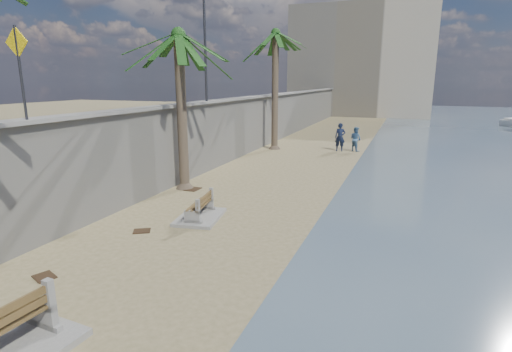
% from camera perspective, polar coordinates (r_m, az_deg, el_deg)
% --- Properties ---
extents(ground_plane, '(140.00, 140.00, 0.00)m').
position_cam_1_polar(ground_plane, '(9.14, -13.50, -17.47)').
color(ground_plane, '#93835A').
extents(seawall, '(0.45, 70.00, 3.50)m').
position_cam_1_polar(seawall, '(28.28, 0.52, 7.67)').
color(seawall, gray).
rests_on(seawall, ground_plane).
extents(wall_cap, '(0.80, 70.00, 0.12)m').
position_cam_1_polar(wall_cap, '(28.15, 0.53, 11.32)').
color(wall_cap, gray).
rests_on(wall_cap, seawall).
extents(end_building, '(18.00, 12.00, 14.00)m').
position_cam_1_polar(end_building, '(58.79, 15.01, 15.41)').
color(end_building, '#B7AA93').
rests_on(end_building, ground_plane).
extents(bench_far, '(1.67, 2.19, 0.83)m').
position_cam_1_polar(bench_far, '(13.85, -8.06, -4.62)').
color(bench_far, gray).
rests_on(bench_far, ground_plane).
extents(palm_mid, '(5.00, 5.00, 7.34)m').
position_cam_1_polar(palm_mid, '(17.37, -11.02, 18.97)').
color(palm_mid, brown).
rests_on(palm_mid, ground_plane).
extents(palm_back, '(5.00, 5.00, 8.52)m').
position_cam_1_polar(palm_back, '(27.47, 2.83, 19.50)').
color(palm_back, brown).
rests_on(palm_back, ground_plane).
extents(pedestrian_sign, '(0.78, 0.07, 2.40)m').
position_cam_1_polar(pedestrian_sign, '(12.43, -30.76, 14.05)').
color(pedestrian_sign, '#2D2D33').
rests_on(pedestrian_sign, wall_cap).
extents(streetlight, '(0.28, 0.28, 5.12)m').
position_cam_1_polar(streetlight, '(20.87, -7.31, 18.94)').
color(streetlight, '#2D2D33').
rests_on(streetlight, wall_cap).
extents(person_a, '(0.81, 0.57, 2.15)m').
position_cam_1_polar(person_a, '(27.30, 11.94, 5.74)').
color(person_a, '#121A33').
rests_on(person_a, ground_plane).
extents(person_b, '(1.10, 1.05, 1.80)m').
position_cam_1_polar(person_b, '(27.51, 14.05, 5.32)').
color(person_b, '#476C94').
rests_on(person_b, ground_plane).
extents(debris_b, '(0.65, 0.59, 0.03)m').
position_cam_1_polar(debris_b, '(11.20, -27.99, -12.60)').
color(debris_b, '#382616').
rests_on(debris_b, ground_plane).
extents(debris_c, '(0.57, 0.70, 0.03)m').
position_cam_1_polar(debris_c, '(17.63, -9.00, -1.86)').
color(debris_c, '#382616').
rests_on(debris_c, ground_plane).
extents(debris_d, '(0.66, 0.62, 0.03)m').
position_cam_1_polar(debris_d, '(13.20, -16.00, -7.55)').
color(debris_d, '#382616').
rests_on(debris_d, ground_plane).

